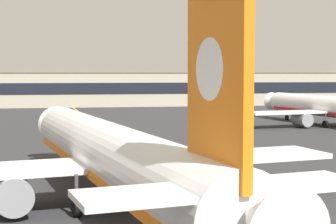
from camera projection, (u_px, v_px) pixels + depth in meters
The scene contains 4 objects.
taxiway_centreline at pixel (152, 166), 51.22m from camera, with size 0.30×180.00×0.01m, color yellow.
airliner_foreground at pixel (110, 155), 35.64m from camera, with size 32.33×41.27×11.65m.
airliner_background at pixel (332, 107), 88.75m from camera, with size 29.54×37.76×10.64m.
terminal_building at pixel (98, 89), 143.52m from camera, with size 152.65×12.40×8.99m.
Camera 1 is at (-7.33, -20.22, 8.64)m, focal length 59.31 mm.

